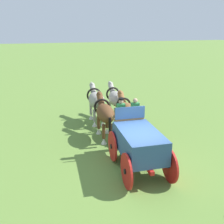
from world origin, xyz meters
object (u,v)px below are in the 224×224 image
object	(u,v)px
show_wagon	(138,142)
draft_horse_lead_near	(96,100)
draft_horse_rear_off	(128,112)
draft_horse_rear_near	(105,113)
draft_horse_lead_off	(116,99)

from	to	relation	value
show_wagon	draft_horse_lead_near	bearing A→B (deg)	-1.86
draft_horse_rear_off	draft_horse_rear_near	bearing A→B (deg)	82.32
show_wagon	draft_horse_lead_off	world-z (taller)	show_wagon
show_wagon	draft_horse_rear_near	size ratio (longest dim) A/B	1.91
draft_horse_rear_off	draft_horse_lead_off	size ratio (longest dim) A/B	1.02
show_wagon	draft_horse_rear_near	distance (m)	3.61
draft_horse_lead_off	show_wagon	bearing A→B (deg)	166.05
draft_horse_rear_off	draft_horse_lead_near	world-z (taller)	draft_horse_lead_near
draft_horse_lead_near	draft_horse_lead_off	xyz separation A→B (m)	(-0.17, -1.29, -0.01)
draft_horse_rear_near	draft_horse_lead_near	distance (m)	2.59
draft_horse_rear_near	draft_horse_lead_near	world-z (taller)	draft_horse_lead_near
draft_horse_lead_near	draft_horse_lead_off	bearing A→B (deg)	-97.59
draft_horse_lead_near	draft_horse_rear_off	bearing A→B (deg)	-161.20
show_wagon	draft_horse_lead_off	bearing A→B (deg)	-13.95
draft_horse_rear_near	draft_horse_lead_near	size ratio (longest dim) A/B	1.02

